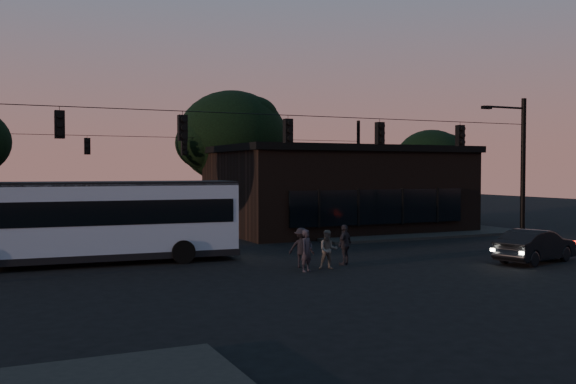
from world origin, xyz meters
name	(u,v)px	position (x,y,z in m)	size (l,w,h in m)	color
ground	(334,278)	(0.00, 0.00, 0.00)	(120.00, 120.00, 0.00)	black
sidewalk_far_right	(393,230)	(12.00, 14.00, 0.07)	(14.00, 10.00, 0.15)	black
building	(337,189)	(9.00, 15.97, 2.71)	(15.40, 10.41, 5.40)	black
tree_behind	(232,137)	(4.00, 22.00, 6.19)	(7.60, 7.60, 9.43)	black
tree_right	(431,160)	(18.00, 18.00, 4.63)	(5.20, 5.20, 6.86)	black
signal_rig_near	(288,157)	(0.00, 4.00, 4.45)	(26.24, 0.30, 7.50)	black
signal_rig_far	(184,165)	(0.00, 20.00, 4.20)	(26.24, 0.30, 7.50)	black
bus	(90,218)	(-7.55, 7.34, 1.93)	(12.32, 3.54, 3.43)	#9BA8C5
car	(536,246)	(9.64, -0.13, 0.71)	(1.50, 4.29, 1.41)	black
pedestrian_a	(307,251)	(-0.24, 1.74, 0.81)	(0.59, 0.39, 1.63)	#27222B
pedestrian_b	(328,250)	(0.81, 1.96, 0.77)	(0.75, 0.58, 1.54)	#524E4B
pedestrian_c	(345,245)	(1.97, 2.67, 0.84)	(0.98, 0.41, 1.68)	black
pedestrian_d	(302,248)	(0.02, 2.74, 0.80)	(1.03, 0.59, 1.60)	black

